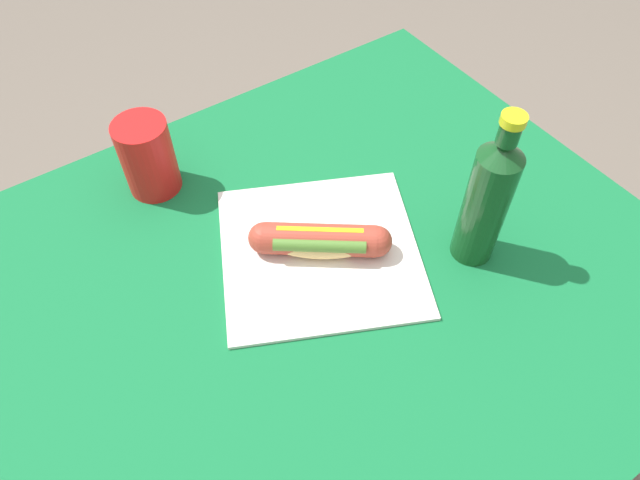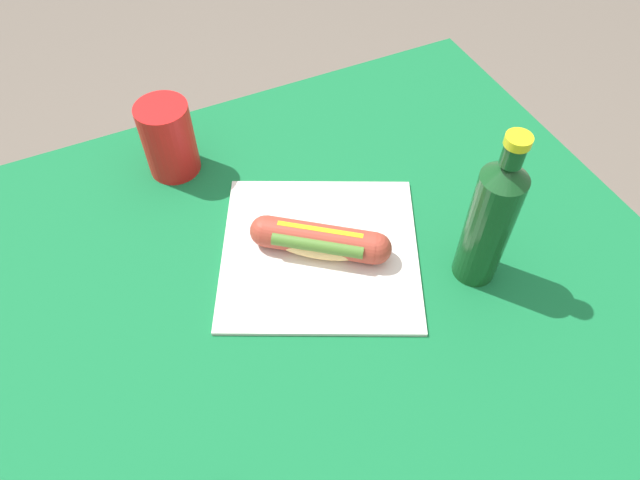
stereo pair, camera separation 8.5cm
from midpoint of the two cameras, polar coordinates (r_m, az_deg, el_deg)
The scene contains 6 objects.
ground_plane at distance 1.51m, azimuth -2.31°, elevation -20.17°, with size 6.00×6.00×0.00m, color #6B6056.
dining_table at distance 0.96m, azimuth -3.44°, elevation -8.98°, with size 1.06×0.87×0.73m.
paper_wrapper at distance 0.88m, azimuth -2.79°, elevation -1.27°, with size 0.29×0.28×0.01m, color silver.
hot_dog at distance 0.85m, azimuth -2.86°, elevation -0.24°, with size 0.18×0.14×0.05m.
soda_bottle at distance 0.81m, azimuth 13.14°, elevation 3.69°, with size 0.06×0.06×0.26m.
drinking_cup at distance 0.97m, azimuth -18.91°, elevation 7.55°, with size 0.08×0.08×0.13m, color red.
Camera 1 is at (0.26, 0.40, 1.43)m, focal length 32.82 mm.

